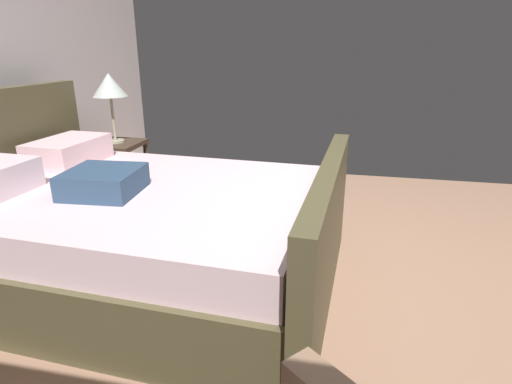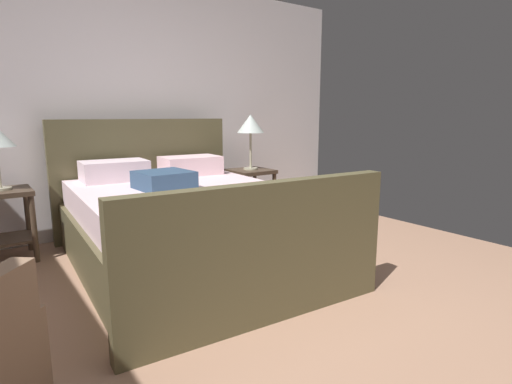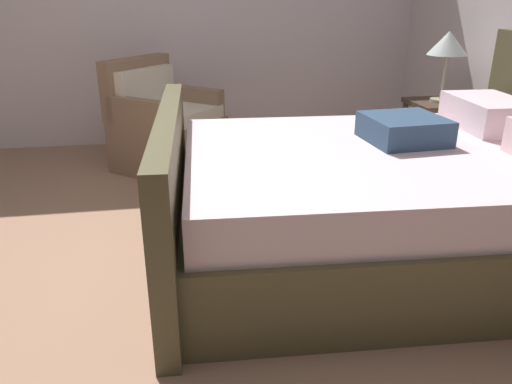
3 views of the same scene
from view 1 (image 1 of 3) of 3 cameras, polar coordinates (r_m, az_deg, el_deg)
name	(u,v)px [view 1 (image 1 of 3)]	position (r m, az deg, el deg)	size (l,w,h in m)	color
ground_plane	(390,303)	(2.68, 17.84, -14.29)	(5.16, 5.66, 0.02)	#A67B61
bed	(138,228)	(2.73, -15.81, -4.81)	(1.88, 2.43, 1.16)	brown
nightstand_right	(118,163)	(4.07, -18.31, 3.77)	(0.44, 0.44, 0.60)	#453527
table_lamp_right	(109,87)	(3.96, -19.38, 13.39)	(0.30, 0.30, 0.61)	#B7B293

